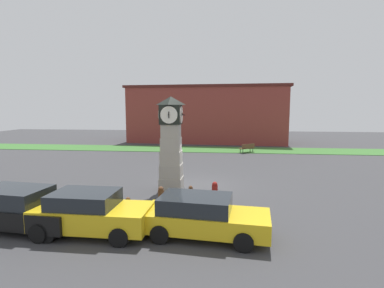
% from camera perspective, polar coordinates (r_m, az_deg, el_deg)
% --- Properties ---
extents(ground_plane, '(79.90, 79.90, 0.00)m').
position_cam_1_polar(ground_plane, '(17.47, 1.29, -7.91)').
color(ground_plane, '#38383A').
extents(clock_tower, '(1.45, 1.39, 5.07)m').
position_cam_1_polar(clock_tower, '(16.10, -4.00, -0.21)').
color(clock_tower, '#A09B91').
rests_on(clock_tower, ground_plane).
extents(bollard_near_tower, '(0.28, 0.28, 0.93)m').
position_cam_1_polar(bollard_near_tower, '(14.71, 4.35, -8.92)').
color(bollard_near_tower, maroon).
rests_on(bollard_near_tower, ground_plane).
extents(bollard_mid_row, '(0.20, 0.20, 0.90)m').
position_cam_1_polar(bollard_mid_row, '(14.09, -0.26, -9.69)').
color(bollard_mid_row, brown).
rests_on(bollard_mid_row, ground_plane).
extents(bollard_far_row, '(0.26, 0.26, 1.08)m').
position_cam_1_polar(bollard_far_row, '(13.39, -5.93, -10.24)').
color(bollard_far_row, brown).
rests_on(bollard_far_row, ground_plane).
extents(bollard_end_row, '(0.22, 0.22, 0.84)m').
position_cam_1_polar(bollard_end_row, '(12.88, -12.06, -11.63)').
color(bollard_end_row, brown).
rests_on(bollard_end_row, ground_plane).
extents(car_navy_sedan, '(4.64, 2.30, 1.55)m').
position_cam_1_polar(car_navy_sedan, '(13.04, -30.03, -10.56)').
color(car_navy_sedan, black).
rests_on(car_navy_sedan, ground_plane).
extents(car_near_tower, '(4.08, 1.98, 1.54)m').
position_cam_1_polar(car_near_tower, '(11.51, -18.64, -12.25)').
color(car_near_tower, gold).
rests_on(car_near_tower, ground_plane).
extents(car_by_building, '(4.59, 2.26, 1.45)m').
position_cam_1_polar(car_by_building, '(10.73, 1.97, -13.53)').
color(car_by_building, gold).
rests_on(car_by_building, ground_plane).
extents(bench, '(1.60, 1.38, 0.90)m').
position_cam_1_polar(bench, '(30.05, 10.47, -0.67)').
color(bench, brown).
rests_on(bench, ground_plane).
extents(warehouse_blue_far, '(20.69, 9.06, 7.16)m').
position_cam_1_polar(warehouse_blue_far, '(39.34, 2.99, 5.73)').
color(warehouse_blue_far, maroon).
rests_on(warehouse_blue_far, ground_plane).
extents(grass_verge_far, '(47.94, 4.40, 0.04)m').
position_cam_1_polar(grass_verge_far, '(32.11, -2.10, -0.97)').
color(grass_verge_far, '#386B2D').
rests_on(grass_verge_far, ground_plane).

